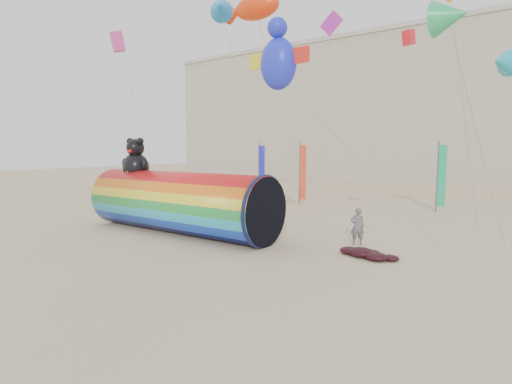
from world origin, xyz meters
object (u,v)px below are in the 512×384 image
Objects in this scene: windsock_assembly at (179,201)px; kite_handler at (357,226)px; hotel_building at (355,112)px; fabric_bundle at (367,254)px.

windsock_assembly is 9.61m from kite_handler.
hotel_building is at bearing -101.27° from kite_handler.
kite_handler is at bearing 121.49° from fabric_bundle.
kite_handler is (9.09, 2.97, -0.87)m from windsock_assembly.
hotel_building is at bearing 112.53° from fabric_bundle.
hotel_building is 47.43m from windsock_assembly.
windsock_assembly is at bearing -174.24° from fabric_bundle.
hotel_building reaches higher than windsock_assembly.
hotel_building is 49.62m from fabric_bundle.
windsock_assembly is 10.45m from fabric_bundle.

